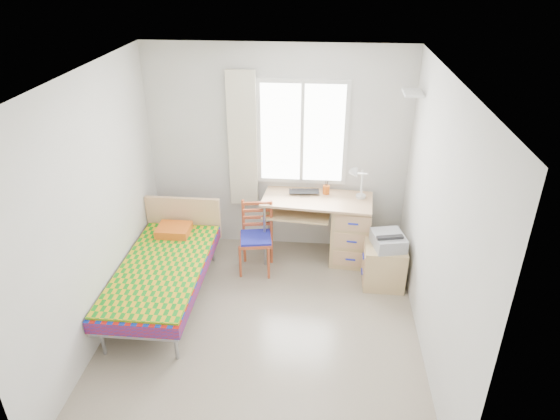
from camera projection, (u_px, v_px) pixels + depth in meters
The scene contains 17 objects.
floor at pixel (263, 328), 5.21m from camera, with size 3.50×3.50×0.00m, color #BCAD93.
ceiling at pixel (257, 77), 4.01m from camera, with size 3.50×3.50×0.00m, color white.
wall_back at pixel (278, 151), 6.15m from camera, with size 3.20×3.20×0.00m, color silver.
wall_left at pixel (93, 212), 4.73m from camera, with size 3.50×3.50×0.00m, color silver.
wall_right at pixel (437, 226), 4.49m from camera, with size 3.50×3.50×0.00m, color silver.
window at pixel (302, 133), 5.99m from camera, with size 1.10×0.04×1.30m.
curtain at pixel (243, 141), 6.05m from camera, with size 0.35×0.05×1.70m, color #F9F4CE.
floating_shelf at pixel (413, 93), 5.34m from camera, with size 0.20×0.32×0.03m, color white.
bed at pixel (165, 267), 5.49m from camera, with size 0.92×1.94×0.84m.
desk at pixel (345, 227), 6.21m from camera, with size 1.37×0.72×0.83m.
chair at pixel (257, 233), 5.98m from camera, with size 0.43×0.43×0.88m.
cabinet at pixel (384, 266), 5.78m from camera, with size 0.49×0.43×0.51m.
printer at pixel (388, 240), 5.63m from camera, with size 0.41×0.45×0.17m.
laptop at pixel (304, 194), 6.13m from camera, with size 0.37×0.24×0.03m, color black.
pen_cup at pixel (326, 190), 6.15m from camera, with size 0.08×0.08×0.11m, color #E45619.
task_lamp at pixel (357, 180), 5.84m from camera, with size 0.24×0.34×0.46m.
book at pixel (299, 214), 6.21m from camera, with size 0.17×0.24×0.02m, color gray.
Camera 1 is at (0.54, -4.01, 3.51)m, focal length 32.00 mm.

